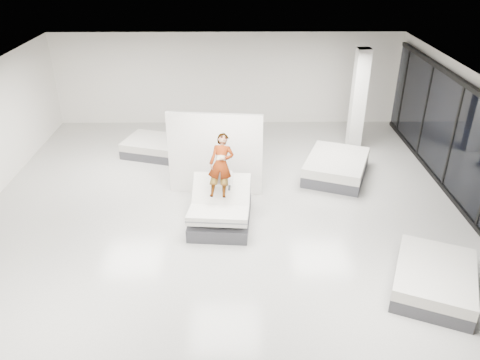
{
  "coord_description": "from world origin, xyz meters",
  "views": [
    {
      "loc": [
        0.28,
        -9.05,
        6.14
      ],
      "look_at": [
        0.38,
        0.62,
        1.0
      ],
      "focal_mm": 35.0,
      "sensor_mm": 36.0,
      "label": 1
    }
  ],
  "objects_px": {
    "flat_bed_right_far": "(336,167)",
    "flat_bed_right_near": "(434,280)",
    "divider_panel": "(215,154)",
    "flat_bed_left_far": "(155,147)",
    "person": "(221,174)",
    "hero_bed": "(220,211)",
    "column": "(358,102)",
    "remote": "(229,188)"
  },
  "relations": [
    {
      "from": "flat_bed_right_far",
      "to": "column",
      "type": "bearing_deg",
      "value": 63.7
    },
    {
      "from": "person",
      "to": "flat_bed_right_near",
      "type": "relative_size",
      "value": 0.66
    },
    {
      "from": "remote",
      "to": "flat_bed_left_far",
      "type": "distance_m",
      "value": 4.68
    },
    {
      "from": "person",
      "to": "flat_bed_right_far",
      "type": "xyz_separation_m",
      "value": [
        3.18,
        2.08,
        -0.86
      ]
    },
    {
      "from": "remote",
      "to": "divider_panel",
      "type": "relative_size",
      "value": 0.06
    },
    {
      "from": "flat_bed_right_far",
      "to": "flat_bed_left_far",
      "type": "xyz_separation_m",
      "value": [
        -5.33,
        1.54,
        -0.04
      ]
    },
    {
      "from": "hero_bed",
      "to": "column",
      "type": "bearing_deg",
      "value": 45.68
    },
    {
      "from": "flat_bed_right_far",
      "to": "flat_bed_right_near",
      "type": "xyz_separation_m",
      "value": [
        0.95,
        -4.82,
        -0.02
      ]
    },
    {
      "from": "divider_panel",
      "to": "column",
      "type": "xyz_separation_m",
      "value": [
        4.24,
        2.68,
        0.5
      ]
    },
    {
      "from": "flat_bed_right_near",
      "to": "flat_bed_left_far",
      "type": "bearing_deg",
      "value": 134.65
    },
    {
      "from": "flat_bed_left_far",
      "to": "hero_bed",
      "type": "bearing_deg",
      "value": -61.68
    },
    {
      "from": "hero_bed",
      "to": "remote",
      "type": "distance_m",
      "value": 0.67
    },
    {
      "from": "remote",
      "to": "column",
      "type": "relative_size",
      "value": 0.04
    },
    {
      "from": "flat_bed_right_far",
      "to": "hero_bed",
      "type": "bearing_deg",
      "value": -143.14
    },
    {
      "from": "person",
      "to": "flat_bed_right_far",
      "type": "relative_size",
      "value": 0.61
    },
    {
      "from": "divider_panel",
      "to": "flat_bed_right_near",
      "type": "distance_m",
      "value": 5.89
    },
    {
      "from": "hero_bed",
      "to": "column",
      "type": "distance_m",
      "value": 5.98
    },
    {
      "from": "divider_panel",
      "to": "flat_bed_right_near",
      "type": "height_order",
      "value": "divider_panel"
    },
    {
      "from": "divider_panel",
      "to": "person",
      "type": "bearing_deg",
      "value": -75.24
    },
    {
      "from": "hero_bed",
      "to": "remote",
      "type": "relative_size",
      "value": 13.67
    },
    {
      "from": "person",
      "to": "flat_bed_right_far",
      "type": "height_order",
      "value": "person"
    },
    {
      "from": "flat_bed_left_far",
      "to": "column",
      "type": "relative_size",
      "value": 0.65
    },
    {
      "from": "hero_bed",
      "to": "divider_panel",
      "type": "distance_m",
      "value": 1.69
    },
    {
      "from": "hero_bed",
      "to": "divider_panel",
      "type": "relative_size",
      "value": 0.79
    },
    {
      "from": "hero_bed",
      "to": "remote",
      "type": "height_order",
      "value": "hero_bed"
    },
    {
      "from": "flat_bed_right_near",
      "to": "flat_bed_left_far",
      "type": "relative_size",
      "value": 1.1
    },
    {
      "from": "person",
      "to": "flat_bed_left_far",
      "type": "relative_size",
      "value": 0.73
    },
    {
      "from": "flat_bed_left_far",
      "to": "flat_bed_right_near",
      "type": "bearing_deg",
      "value": -45.35
    },
    {
      "from": "divider_panel",
      "to": "flat_bed_left_far",
      "type": "xyz_separation_m",
      "value": [
        -1.96,
        2.44,
        -0.86
      ]
    },
    {
      "from": "divider_panel",
      "to": "flat_bed_right_far",
      "type": "bearing_deg",
      "value": 20.72
    },
    {
      "from": "flat_bed_right_near",
      "to": "column",
      "type": "distance_m",
      "value": 6.73
    },
    {
      "from": "remote",
      "to": "column",
      "type": "height_order",
      "value": "column"
    },
    {
      "from": "divider_panel",
      "to": "flat_bed_right_far",
      "type": "height_order",
      "value": "divider_panel"
    },
    {
      "from": "remote",
      "to": "flat_bed_right_near",
      "type": "distance_m",
      "value": 4.65
    },
    {
      "from": "divider_panel",
      "to": "column",
      "type": "height_order",
      "value": "column"
    },
    {
      "from": "divider_panel",
      "to": "flat_bed_left_far",
      "type": "relative_size",
      "value": 1.16
    },
    {
      "from": "hero_bed",
      "to": "divider_panel",
      "type": "xyz_separation_m",
      "value": [
        -0.16,
        1.51,
        0.76
      ]
    },
    {
      "from": "hero_bed",
      "to": "flat_bed_left_far",
      "type": "distance_m",
      "value": 4.48
    },
    {
      "from": "flat_bed_right_far",
      "to": "remote",
      "type": "bearing_deg",
      "value": -140.7
    },
    {
      "from": "flat_bed_right_far",
      "to": "flat_bed_right_near",
      "type": "height_order",
      "value": "flat_bed_right_far"
    },
    {
      "from": "flat_bed_right_far",
      "to": "column",
      "type": "height_order",
      "value": "column"
    },
    {
      "from": "remote",
      "to": "column",
      "type": "bearing_deg",
      "value": 52.14
    }
  ]
}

